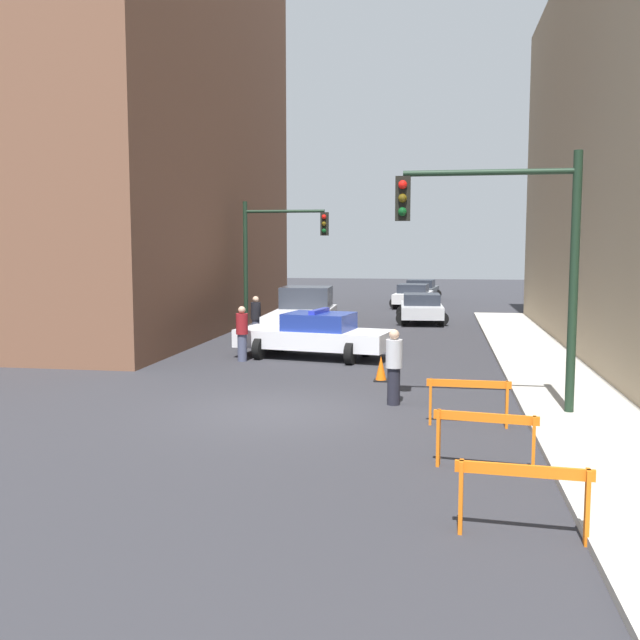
# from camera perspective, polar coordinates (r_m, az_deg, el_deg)

# --- Properties ---
(ground_plane) EXTENTS (120.00, 120.00, 0.00)m
(ground_plane) POSITION_cam_1_polar(r_m,az_deg,el_deg) (15.07, -3.27, -7.33)
(ground_plane) COLOR #2D2D33
(sidewalk_right) EXTENTS (2.40, 44.00, 0.12)m
(sidewalk_right) POSITION_cam_1_polar(r_m,az_deg,el_deg) (14.99, 20.74, -7.56)
(sidewalk_right) COLOR #B2ADA3
(sidewalk_right) RESTS_ON ground_plane
(building_corner_left) EXTENTS (14.00, 20.00, 19.35)m
(building_corner_left) POSITION_cam_1_polar(r_m,az_deg,el_deg) (32.74, -19.30, 16.60)
(building_corner_left) COLOR brown
(building_corner_left) RESTS_ON ground_plane
(traffic_light_near) EXTENTS (3.64, 0.35, 5.20)m
(traffic_light_near) POSITION_cam_1_polar(r_m,az_deg,el_deg) (14.85, 15.27, 6.01)
(traffic_light_near) COLOR black
(traffic_light_near) RESTS_ON sidewalk_right
(traffic_light_far) EXTENTS (3.44, 0.35, 5.20)m
(traffic_light_far) POSITION_cam_1_polar(r_m,az_deg,el_deg) (28.43, -3.85, 5.84)
(traffic_light_far) COLOR black
(traffic_light_far) RESTS_ON ground_plane
(police_car) EXTENTS (4.95, 2.88, 1.52)m
(police_car) POSITION_cam_1_polar(r_m,az_deg,el_deg) (22.00, -0.41, -1.18)
(police_car) COLOR white
(police_car) RESTS_ON ground_plane
(white_truck) EXTENTS (2.76, 5.47, 1.90)m
(white_truck) POSITION_cam_1_polar(r_m,az_deg,el_deg) (26.41, -1.36, 0.42)
(white_truck) COLOR silver
(white_truck) RESTS_ON ground_plane
(parked_car_near) EXTENTS (2.43, 4.39, 1.31)m
(parked_car_near) POSITION_cam_1_polar(r_m,az_deg,el_deg) (32.39, 8.12, 0.99)
(parked_car_near) COLOR silver
(parked_car_near) RESTS_ON ground_plane
(parked_car_mid) EXTENTS (2.53, 4.45, 1.31)m
(parked_car_mid) POSITION_cam_1_polar(r_m,az_deg,el_deg) (40.34, 7.48, 1.98)
(parked_car_mid) COLOR silver
(parked_car_mid) RESTS_ON ground_plane
(parked_car_far) EXTENTS (2.56, 4.46, 1.31)m
(parked_car_far) POSITION_cam_1_polar(r_m,az_deg,el_deg) (45.57, 8.10, 2.42)
(parked_car_far) COLOR #474C51
(parked_car_far) RESTS_ON ground_plane
(pedestrian_crossing) EXTENTS (0.50, 0.50, 1.66)m
(pedestrian_crossing) POSITION_cam_1_polar(r_m,az_deg,el_deg) (21.47, -6.26, -1.02)
(pedestrian_crossing) COLOR #474C66
(pedestrian_crossing) RESTS_ON ground_plane
(pedestrian_corner) EXTENTS (0.46, 0.46, 1.66)m
(pedestrian_corner) POSITION_cam_1_polar(r_m,az_deg,el_deg) (25.65, -5.16, 0.13)
(pedestrian_corner) COLOR #474C66
(pedestrian_corner) RESTS_ON ground_plane
(pedestrian_sidewalk) EXTENTS (0.51, 0.51, 1.66)m
(pedestrian_sidewalk) POSITION_cam_1_polar(r_m,az_deg,el_deg) (15.60, 5.93, -3.67)
(pedestrian_sidewalk) COLOR black
(pedestrian_sidewalk) RESTS_ON ground_plane
(barrier_front) EXTENTS (1.60, 0.28, 0.90)m
(barrier_front) POSITION_cam_1_polar(r_m,az_deg,el_deg) (8.97, 15.94, -12.82)
(barrier_front) COLOR orange
(barrier_front) RESTS_ON ground_plane
(barrier_mid) EXTENTS (1.59, 0.36, 0.90)m
(barrier_mid) POSITION_cam_1_polar(r_m,az_deg,el_deg) (11.41, 13.09, -8.66)
(barrier_mid) COLOR orange
(barrier_mid) RESTS_ON ground_plane
(barrier_back) EXTENTS (1.60, 0.19, 0.90)m
(barrier_back) POSITION_cam_1_polar(r_m,az_deg,el_deg) (14.04, 11.79, -5.87)
(barrier_back) COLOR orange
(barrier_back) RESTS_ON ground_plane
(traffic_cone) EXTENTS (0.36, 0.36, 0.66)m
(traffic_cone) POSITION_cam_1_polar(r_m,az_deg,el_deg) (18.36, 4.90, -3.92)
(traffic_cone) COLOR black
(traffic_cone) RESTS_ON ground_plane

